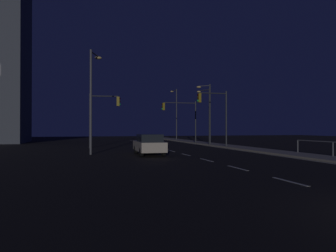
% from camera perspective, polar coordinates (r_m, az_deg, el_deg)
% --- Properties ---
extents(ground_plane, '(112.00, 112.00, 0.00)m').
position_cam_1_polar(ground_plane, '(23.50, 3.00, -5.35)').
color(ground_plane, black).
rests_on(ground_plane, ground).
extents(sidewalk_right, '(2.46, 77.00, 0.14)m').
position_cam_1_polar(sidewalk_right, '(26.88, 18.60, -4.56)').
color(sidewalk_right, '#9E937F').
rests_on(sidewalk_right, ground).
extents(lane_markings_center, '(0.14, 50.00, 0.01)m').
position_cam_1_polar(lane_markings_center, '(26.83, 0.62, -4.73)').
color(lane_markings_center, silver).
rests_on(lane_markings_center, ground).
extents(lane_edge_line, '(0.14, 53.00, 0.01)m').
position_cam_1_polar(lane_edge_line, '(30.46, 10.98, -4.21)').
color(lane_edge_line, silver).
rests_on(lane_edge_line, ground).
extents(car, '(1.92, 4.44, 1.57)m').
position_cam_1_polar(car, '(22.75, -3.61, -3.44)').
color(car, beige).
rests_on(car, ground).
extents(traffic_light_near_right, '(4.71, 0.42, 5.49)m').
position_cam_1_polar(traffic_light_near_right, '(39.80, 2.48, 2.48)').
color(traffic_light_near_right, '#2D3033').
rests_on(traffic_light_near_right, sidewalk_right).
extents(traffic_light_far_center, '(3.12, 0.65, 5.55)m').
position_cam_1_polar(traffic_light_far_center, '(31.51, -12.20, 2.93)').
color(traffic_light_far_center, '#4C4C51').
rests_on(traffic_light_far_center, ground).
extents(traffic_light_overhead_east, '(3.31, 0.36, 5.79)m').
position_cam_1_polar(traffic_light_overhead_east, '(31.85, 8.76, 3.44)').
color(traffic_light_overhead_east, '#2D3033').
rests_on(traffic_light_overhead_east, sidewalk_right).
extents(street_lamp_far_end, '(1.08, 2.06, 6.97)m').
position_cam_1_polar(street_lamp_far_end, '(38.96, 7.44, 3.03)').
color(street_lamp_far_end, '#38383D').
rests_on(street_lamp_far_end, sidewalk_right).
extents(street_lamp_mid_block, '(1.39, 1.21, 7.06)m').
position_cam_1_polar(street_lamp_mid_block, '(35.87, 7.53, 3.34)').
color(street_lamp_mid_block, '#2D3033').
rests_on(street_lamp_mid_block, sidewalk_right).
extents(street_lamp_corner, '(0.77, 1.57, 8.44)m').
position_cam_1_polar(street_lamp_corner, '(50.68, 1.48, 3.04)').
color(street_lamp_corner, '#38383D').
rests_on(street_lamp_corner, sidewalk_right).
extents(street_lamp_across_street, '(0.99, 1.82, 8.06)m').
position_cam_1_polar(street_lamp_across_street, '(24.25, -14.13, 6.15)').
color(street_lamp_across_street, '#4C4C51').
rests_on(street_lamp_across_street, ground).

